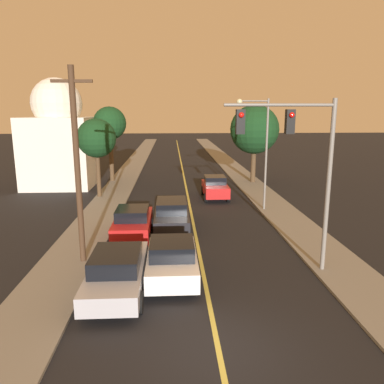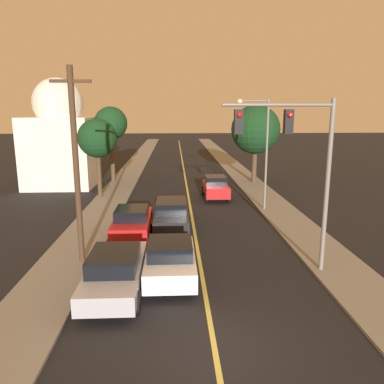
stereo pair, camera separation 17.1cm
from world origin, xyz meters
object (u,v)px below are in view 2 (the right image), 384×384
(car_outer_lane_front, at_px, (115,271))
(streetlamp_right, at_px, (259,139))
(car_near_lane_front, at_px, (170,259))
(car_far_oncoming, at_px, (216,187))
(car_near_lane_second, at_px, (171,213))
(car_outer_lane_second, at_px, (132,223))
(tree_left_far, at_px, (97,139))
(traffic_signal_mast, at_px, (297,152))
(utility_pole_left, at_px, (76,164))
(tree_left_near, at_px, (111,124))
(tree_right_near, at_px, (256,130))
(domed_building_left, at_px, (61,138))

(car_outer_lane_front, height_order, streetlamp_right, streetlamp_right)
(car_near_lane_front, height_order, car_far_oncoming, car_far_oncoming)
(car_near_lane_second, relative_size, car_outer_lane_second, 1.21)
(car_outer_lane_front, bearing_deg, car_far_oncoming, 70.31)
(car_outer_lane_front, height_order, car_outer_lane_second, car_outer_lane_second)
(tree_left_far, bearing_deg, car_outer_lane_second, -69.96)
(traffic_signal_mast, distance_m, utility_pole_left, 8.75)
(car_near_lane_second, height_order, tree_left_near, tree_left_near)
(car_near_lane_second, xyz_separation_m, tree_left_far, (-5.39, 7.45, 3.61))
(car_near_lane_front, distance_m, car_outer_lane_second, 5.13)
(traffic_signal_mast, xyz_separation_m, tree_right_near, (2.52, 18.93, -0.12))
(car_far_oncoming, bearing_deg, streetlamp_right, 121.91)
(streetlamp_right, distance_m, tree_left_far, 11.75)
(car_outer_lane_front, distance_m, tree_right_near, 22.64)
(utility_pole_left, xyz_separation_m, domed_building_left, (-5.65, 17.24, -0.19))
(car_near_lane_front, xyz_separation_m, traffic_signal_mast, (4.82, 0.37, 4.09))
(car_outer_lane_second, bearing_deg, car_near_lane_second, 44.99)
(traffic_signal_mast, height_order, utility_pole_left, utility_pole_left)
(car_far_oncoming, xyz_separation_m, domed_building_left, (-12.71, 5.42, 3.26))
(streetlamp_right, relative_size, domed_building_left, 0.77)
(car_near_lane_second, bearing_deg, domed_building_left, 127.56)
(car_far_oncoming, xyz_separation_m, utility_pole_left, (-7.05, -11.82, 3.45))
(car_near_lane_front, relative_size, utility_pole_left, 0.50)
(car_near_lane_second, height_order, domed_building_left, domed_building_left)
(car_outer_lane_front, bearing_deg, car_near_lane_second, 75.67)
(traffic_signal_mast, xyz_separation_m, tree_left_far, (-10.21, 13.78, -0.48))
(traffic_signal_mast, distance_m, tree_right_near, 19.10)
(car_outer_lane_front, xyz_separation_m, streetlamp_right, (7.51, 10.84, 3.83))
(tree_left_near, bearing_deg, tree_right_near, -5.98)
(car_outer_lane_front, xyz_separation_m, tree_left_near, (-3.46, 21.60, 4.41))
(car_outer_lane_second, relative_size, tree_left_near, 0.63)
(car_near_lane_second, distance_m, utility_pole_left, 7.14)
(tree_left_near, distance_m, domed_building_left, 4.50)
(car_outer_lane_front, distance_m, car_far_oncoming, 15.45)
(streetlamp_right, bearing_deg, tree_left_far, 158.64)
(car_outer_lane_front, relative_size, tree_left_near, 0.73)
(car_near_lane_second, height_order, tree_left_far, tree_left_far)
(streetlamp_right, bearing_deg, utility_pole_left, -139.07)
(car_far_oncoming, xyz_separation_m, tree_left_far, (-8.64, 0.57, 3.58))
(car_far_oncoming, relative_size, domed_building_left, 0.42)
(tree_left_far, xyz_separation_m, domed_building_left, (-4.07, 4.85, -0.32))
(car_outer_lane_front, distance_m, streetlamp_right, 13.73)
(car_near_lane_front, height_order, car_outer_lane_second, car_outer_lane_second)
(car_near_lane_second, distance_m, tree_right_near, 15.11)
(domed_building_left, bearing_deg, car_near_lane_second, -52.44)
(traffic_signal_mast, distance_m, streetlamp_right, 9.53)
(car_outer_lane_front, height_order, car_far_oncoming, car_far_oncoming)
(car_near_lane_second, xyz_separation_m, car_outer_lane_second, (-1.96, -1.96, 0.05))
(tree_right_near, distance_m, domed_building_left, 16.81)
(traffic_signal_mast, xyz_separation_m, streetlamp_right, (0.74, 9.50, -0.24))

